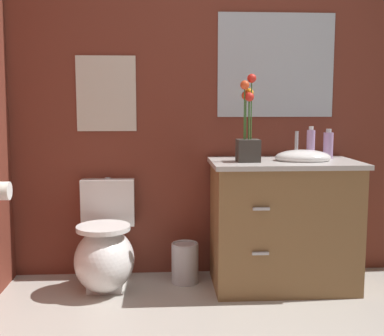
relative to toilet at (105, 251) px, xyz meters
The scene contains 10 objects.
wall_back 1.43m from the toilet, 17.03° to the left, with size 4.44×0.05×2.50m, color maroon.
toilet is the anchor object (origin of this frame).
vanity_cabinet 1.17m from the toilet, ahead, with size 0.94×0.56×1.01m.
flower_vase 1.18m from the toilet, ahead, with size 0.14×0.14×0.55m.
soap_bottle 1.63m from the toilet, ahead, with size 0.07×0.07×0.20m.
lotion_bottle 1.51m from the toilet, ahead, with size 0.05×0.05×0.22m.
trash_bin 0.53m from the toilet, ahead, with size 0.18×0.18×0.27m.
wall_poster 1.05m from the toilet, 90.00° to the left, with size 0.40×0.01×0.50m, color beige.
wall_mirror 1.69m from the toilet, 13.06° to the left, with size 0.80×0.01×0.70m, color #B2BCC6.
toilet_paper_roll 0.75m from the toilet, 161.31° to the right, with size 0.11×0.11×0.11m, color white.
Camera 1 is at (-0.40, -1.73, 1.19)m, focal length 46.20 mm.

